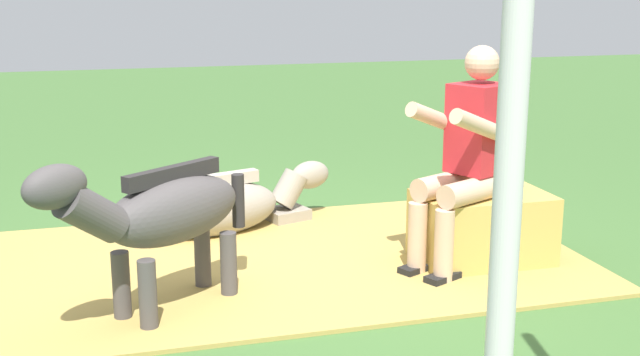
% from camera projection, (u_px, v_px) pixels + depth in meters
% --- Properties ---
extents(ground_plane, '(24.00, 24.00, 0.00)m').
position_uv_depth(ground_plane, '(298.00, 278.00, 4.71)').
color(ground_plane, '#426B33').
extents(hay_patch, '(3.60, 2.13, 0.02)m').
position_uv_depth(hay_patch, '(282.00, 261.00, 4.96)').
color(hay_patch, tan).
rests_on(hay_patch, ground).
extents(hay_bale, '(0.78, 0.50, 0.44)m').
position_uv_depth(hay_bale, '(482.00, 229.00, 4.92)').
color(hay_bale, tan).
rests_on(hay_bale, ground).
extents(person_seated, '(0.72, 0.59, 1.32)m').
position_uv_depth(person_seated, '(466.00, 150.00, 4.71)').
color(person_seated, '#D8AD8C').
rests_on(person_seated, ground).
extents(pony_standing, '(1.16, 0.94, 0.90)m').
position_uv_depth(pony_standing, '(161.00, 214.00, 4.08)').
color(pony_standing, '#4C4747').
rests_on(pony_standing, ground).
extents(pony_lying, '(1.35, 0.67, 0.42)m').
position_uv_depth(pony_lying, '(231.00, 206.00, 5.53)').
color(pony_lying, gray).
rests_on(pony_lying, ground).
extents(tent_pole_mid, '(0.06, 0.06, 2.31)m').
position_uv_depth(tent_pole_mid, '(505.00, 246.00, 1.66)').
color(tent_pole_mid, silver).
rests_on(tent_pole_mid, ground).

